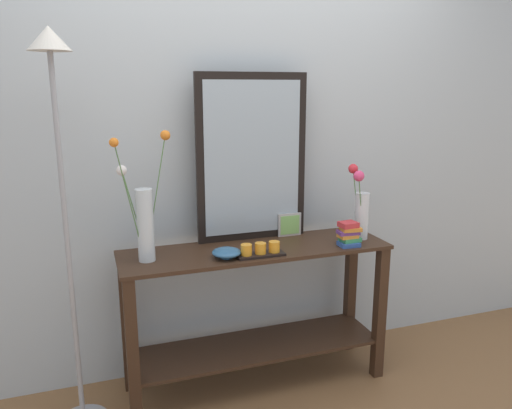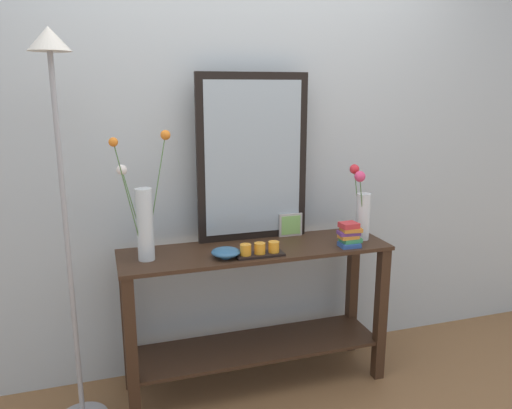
% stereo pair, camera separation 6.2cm
% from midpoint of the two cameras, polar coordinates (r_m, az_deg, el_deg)
% --- Properties ---
extents(ground_plane, '(7.00, 6.00, 0.02)m').
position_cam_midpoint_polar(ground_plane, '(2.97, -0.63, -19.73)').
color(ground_plane, brown).
extents(wall_back, '(6.40, 0.08, 2.70)m').
position_cam_midpoint_polar(wall_back, '(2.81, -2.81, 7.98)').
color(wall_back, '#B2BCC1').
rests_on(wall_back, ground).
extents(console_table, '(1.42, 0.40, 0.79)m').
position_cam_midpoint_polar(console_table, '(2.73, -0.66, -11.01)').
color(console_table, '#382316').
rests_on(console_table, ground).
extents(mirror_leaning, '(0.61, 0.03, 0.90)m').
position_cam_midpoint_polar(mirror_leaning, '(2.69, -1.11, 5.32)').
color(mirror_leaning, black).
rests_on(mirror_leaning, console_table).
extents(tall_vase_left, '(0.30, 0.20, 0.62)m').
position_cam_midpoint_polar(tall_vase_left, '(2.45, -13.37, -1.33)').
color(tall_vase_left, silver).
rests_on(tall_vase_left, console_table).
extents(vase_right, '(0.12, 0.12, 0.42)m').
position_cam_midpoint_polar(vase_right, '(2.79, 11.26, -0.43)').
color(vase_right, silver).
rests_on(vase_right, console_table).
extents(candle_tray, '(0.24, 0.09, 0.07)m').
position_cam_midpoint_polar(candle_tray, '(2.50, -0.20, -5.28)').
color(candle_tray, black).
rests_on(candle_tray, console_table).
extents(picture_frame_small, '(0.14, 0.01, 0.13)m').
position_cam_midpoint_polar(picture_frame_small, '(2.82, 3.24, -2.33)').
color(picture_frame_small, '#B7B2AD').
rests_on(picture_frame_small, console_table).
extents(decorative_bowl, '(0.15, 0.15, 0.05)m').
position_cam_midpoint_polar(decorative_bowl, '(2.47, -4.11, -5.50)').
color(decorative_bowl, '#2D5B84').
rests_on(decorative_bowl, console_table).
extents(book_stack, '(0.12, 0.10, 0.13)m').
position_cam_midpoint_polar(book_stack, '(2.69, 9.94, -3.37)').
color(book_stack, '#2D519E').
rests_on(book_stack, console_table).
extents(floor_lamp, '(0.24, 0.24, 1.85)m').
position_cam_midpoint_polar(floor_lamp, '(2.34, -22.14, 3.50)').
color(floor_lamp, '#9E9EA3').
rests_on(floor_lamp, ground).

